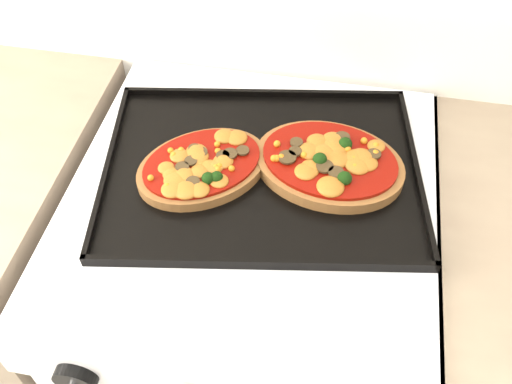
% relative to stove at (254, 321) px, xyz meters
% --- Properties ---
extents(stove, '(0.60, 0.60, 0.91)m').
position_rel_stove_xyz_m(stove, '(0.00, 0.00, 0.00)').
color(stove, white).
rests_on(stove, floor).
extents(knob_left, '(0.06, 0.02, 0.06)m').
position_rel_stove_xyz_m(knob_left, '(-0.18, -0.33, 0.40)').
color(knob_left, black).
rests_on(knob_left, control_panel).
extents(baking_tray, '(0.57, 0.46, 0.02)m').
position_rel_stove_xyz_m(baking_tray, '(0.01, 0.04, 0.47)').
color(baking_tray, black).
rests_on(baking_tray, stove).
extents(pizza_left, '(0.27, 0.25, 0.03)m').
position_rel_stove_xyz_m(pizza_left, '(-0.08, 0.01, 0.48)').
color(pizza_left, brown).
rests_on(pizza_left, baking_tray).
extents(pizza_right, '(0.27, 0.21, 0.04)m').
position_rel_stove_xyz_m(pizza_right, '(0.12, 0.06, 0.48)').
color(pizza_right, brown).
rests_on(pizza_right, baking_tray).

